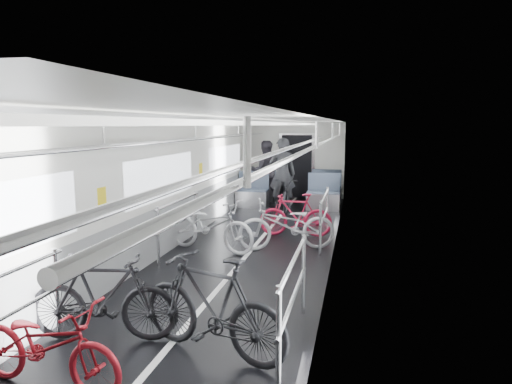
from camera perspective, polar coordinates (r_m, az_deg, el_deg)
car_shell at (r=9.52m, az=1.04°, el=1.19°), size 3.02×14.01×2.41m
bike_left_near at (r=4.60m, az=-24.71°, el=-16.98°), size 1.60×0.71×0.81m
bike_left_mid at (r=5.29m, az=-18.55°, el=-12.35°), size 1.68×0.74×0.98m
bike_left_far at (r=8.48m, az=-5.74°, el=-4.14°), size 1.96×1.12×0.97m
bike_right_near at (r=4.74m, az=-5.51°, el=-13.91°), size 1.82×1.02×1.05m
bike_right_mid at (r=8.52m, az=3.90°, el=-4.11°), size 1.93×1.20×0.96m
bike_right_far at (r=9.58m, az=4.98°, el=-2.86°), size 1.54×0.51×0.91m
bike_aisle at (r=12.56m, az=3.94°, el=-0.22°), size 0.71×1.73×0.89m
person_standing at (r=12.51m, az=3.31°, el=2.27°), size 0.80×0.61×1.98m
person_seated at (r=13.82m, az=1.16°, el=2.61°), size 1.07×0.94×1.85m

